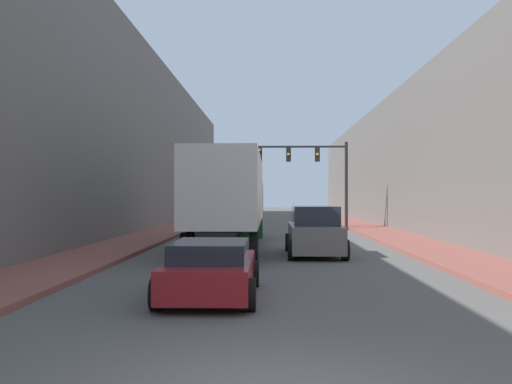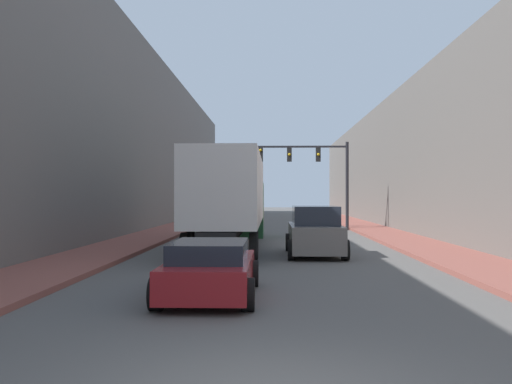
{
  "view_description": "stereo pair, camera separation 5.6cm",
  "coord_description": "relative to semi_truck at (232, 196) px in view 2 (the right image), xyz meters",
  "views": [
    {
      "loc": [
        -0.06,
        -6.07,
        2.21
      ],
      "look_at": [
        -0.52,
        12.32,
        2.32
      ],
      "focal_mm": 40.0,
      "sensor_mm": 36.0,
      "label": 1
    },
    {
      "loc": [
        -0.0,
        -6.07,
        2.21
      ],
      "look_at": [
        -0.52,
        12.32,
        2.32
      ],
      "focal_mm": 40.0,
      "sensor_mm": 36.0,
      "label": 2
    }
  ],
  "objects": [
    {
      "name": "sedan_car",
      "position": [
        0.4,
        -12.33,
        -1.57
      ],
      "size": [
        2.01,
        4.26,
        1.23
      ],
      "color": "maroon",
      "rests_on": "ground"
    },
    {
      "name": "sidewalk_left",
      "position": [
        -4.56,
        11.42,
        -2.1
      ],
      "size": [
        2.7,
        80.0,
        0.15
      ],
      "color": "brown",
      "rests_on": "ground"
    },
    {
      "name": "building_left",
      "position": [
        -8.91,
        11.42,
        3.66
      ],
      "size": [
        6.0,
        80.0,
        11.67
      ],
      "color": "#66605B",
      "rests_on": "ground"
    },
    {
      "name": "semi_truck",
      "position": [
        0.0,
        0.0,
        0.0
      ],
      "size": [
        2.55,
        14.55,
        3.81
      ],
      "color": "silver",
      "rests_on": "ground"
    },
    {
      "name": "traffic_signal_gantry",
      "position": [
        4.37,
        11.87,
        1.92
      ],
      "size": [
        7.48,
        0.35,
        5.64
      ],
      "color": "black",
      "rests_on": "ground"
    },
    {
      "name": "building_right",
      "position": [
        12.38,
        11.42,
        2.19
      ],
      "size": [
        6.0,
        80.0,
        8.74
      ],
      "color": "#66605B",
      "rests_on": "ground"
    },
    {
      "name": "suv_car",
      "position": [
        3.31,
        -3.66,
        -1.32
      ],
      "size": [
        2.07,
        4.47,
        1.82
      ],
      "color": "slate",
      "rests_on": "ground"
    },
    {
      "name": "sidewalk_right",
      "position": [
        8.03,
        11.42,
        -2.1
      ],
      "size": [
        2.7,
        80.0,
        0.15
      ],
      "color": "brown",
      "rests_on": "ground"
    }
  ]
}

